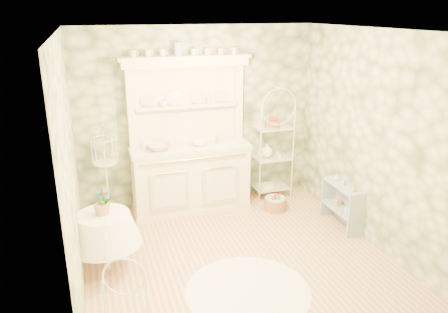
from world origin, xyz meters
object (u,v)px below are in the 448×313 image
object	(u,v)px
side_shelf	(342,205)
round_table	(105,242)
bakers_rack	(272,143)
floor_basket	(275,203)
birdcage_stand	(106,174)
kitchen_dresser	(190,137)

from	to	relation	value
side_shelf	round_table	world-z (taller)	round_table
bakers_rack	floor_basket	distance (m)	0.97
birdcage_stand	bakers_rack	bearing A→B (deg)	4.38
side_shelf	birdcage_stand	distance (m)	3.31
side_shelf	kitchen_dresser	bearing A→B (deg)	151.55
kitchen_dresser	floor_basket	distance (m)	1.65
kitchen_dresser	floor_basket	world-z (taller)	kitchen_dresser
kitchen_dresser	bakers_rack	size ratio (longest dim) A/B	1.27
kitchen_dresser	floor_basket	xyz separation A→B (m)	(1.20, -0.43, -1.04)
bakers_rack	round_table	xyz separation A→B (m)	(-2.68, -1.40, -0.55)
kitchen_dresser	floor_basket	bearing A→B (deg)	-19.83
kitchen_dresser	birdcage_stand	distance (m)	1.29
kitchen_dresser	birdcage_stand	world-z (taller)	kitchen_dresser
round_table	side_shelf	bearing A→B (deg)	2.37
side_shelf	birdcage_stand	xyz separation A→B (m)	(-3.10, 1.07, 0.43)
kitchen_dresser	floor_basket	size ratio (longest dim) A/B	6.85
round_table	birdcage_stand	bearing A→B (deg)	84.72
kitchen_dresser	bakers_rack	distance (m)	1.38
kitchen_dresser	round_table	xyz separation A→B (m)	(-1.33, -1.31, -0.79)
side_shelf	birdcage_stand	bearing A→B (deg)	164.48
kitchen_dresser	side_shelf	bearing A→B (deg)	-32.05
side_shelf	round_table	xyz separation A→B (m)	(-3.21, -0.13, 0.04)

